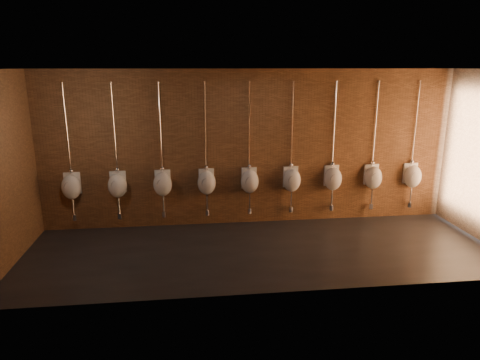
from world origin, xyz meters
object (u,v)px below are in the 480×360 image
object	(u,v)px
urinal_0	(71,186)
urinal_6	(333,178)
urinal_1	(117,185)
urinal_2	(163,183)
urinal_7	(373,177)
urinal_3	(207,182)
urinal_5	(292,179)
urinal_4	(250,181)
urinal_8	(412,176)

from	to	relation	value
urinal_0	urinal_6	distance (m)	5.34
urinal_1	urinal_2	size ratio (longest dim) A/B	1.00
urinal_1	urinal_2	xyz separation A→B (m)	(0.89, 0.00, 0.00)
urinal_0	urinal_7	size ratio (longest dim) A/B	1.00
urinal_3	urinal_7	bearing A→B (deg)	0.00
urinal_2	urinal_1	bearing A→B (deg)	180.00
urinal_0	urinal_6	world-z (taller)	same
urinal_6	urinal_7	size ratio (longest dim) A/B	1.00
urinal_1	urinal_5	xyz separation A→B (m)	(3.56, 0.00, 0.00)
urinal_4	urinal_1	bearing A→B (deg)	180.00
urinal_3	urinal_2	bearing A→B (deg)	180.00
urinal_0	urinal_1	bearing A→B (deg)	0.00
urinal_2	urinal_5	bearing A→B (deg)	0.00
urinal_4	urinal_7	xyz separation A→B (m)	(2.67, 0.00, 0.00)
urinal_2	urinal_6	xyz separation A→B (m)	(3.56, 0.00, 0.00)
urinal_4	urinal_6	world-z (taller)	same
urinal_0	urinal_4	distance (m)	3.56
urinal_3	urinal_6	world-z (taller)	same
urinal_7	urinal_8	xyz separation A→B (m)	(0.89, 0.00, 0.00)
urinal_2	urinal_8	xyz separation A→B (m)	(5.34, 0.00, 0.00)
urinal_1	urinal_4	size ratio (longest dim) A/B	1.00
urinal_8	urinal_3	bearing A→B (deg)	180.00
urinal_2	urinal_5	xyz separation A→B (m)	(2.67, 0.00, 0.00)
urinal_6	urinal_8	size ratio (longest dim) A/B	1.00
urinal_0	urinal_7	bearing A→B (deg)	0.00
urinal_5	urinal_7	distance (m)	1.78
urinal_0	urinal_8	distance (m)	7.12
urinal_1	urinal_2	distance (m)	0.89
urinal_3	urinal_7	distance (m)	3.56
urinal_3	urinal_5	world-z (taller)	same
urinal_1	urinal_5	size ratio (longest dim) A/B	1.00
urinal_4	urinal_5	size ratio (longest dim) A/B	1.00
urinal_7	urinal_2	bearing A→B (deg)	180.00
urinal_2	urinal_7	xyz separation A→B (m)	(4.45, 0.00, 0.00)
urinal_6	urinal_2	bearing A→B (deg)	180.00
urinal_5	urinal_8	size ratio (longest dim) A/B	1.00
urinal_3	urinal_7	size ratio (longest dim) A/B	1.00
urinal_5	urinal_6	size ratio (longest dim) A/B	1.00
urinal_7	urinal_8	distance (m)	0.89
urinal_2	urinal_7	distance (m)	4.45
urinal_7	urinal_8	bearing A→B (deg)	0.00
urinal_5	urinal_7	world-z (taller)	same
urinal_3	urinal_8	size ratio (longest dim) A/B	1.00
urinal_1	urinal_4	world-z (taller)	same
urinal_2	urinal_8	size ratio (longest dim) A/B	1.00
urinal_1	urinal_3	bearing A→B (deg)	0.00
urinal_0	urinal_3	size ratio (longest dim) A/B	1.00
urinal_0	urinal_3	xyz separation A→B (m)	(2.67, 0.00, 0.00)
urinal_2	urinal_3	bearing A→B (deg)	0.00
urinal_1	urinal_7	bearing A→B (deg)	0.00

